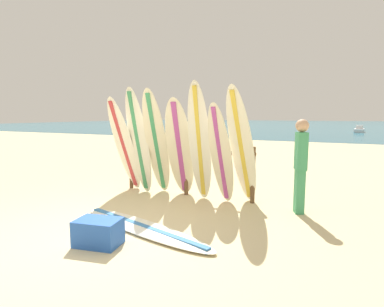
{
  "coord_description": "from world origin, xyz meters",
  "views": [
    {
      "loc": [
        3.17,
        -3.4,
        1.77
      ],
      "look_at": [
        0.18,
        2.88,
        0.9
      ],
      "focal_mm": 28.64,
      "sensor_mm": 36.0,
      "label": 1
    }
  ],
  "objects_px": {
    "surfboard_leaning_left": "(139,142)",
    "surfboard_leaning_center_left": "(157,144)",
    "surfboard_leaning_center_right": "(200,143)",
    "small_boat_offshore": "(359,130)",
    "surfboard_leaning_right": "(221,154)",
    "cooler_box": "(98,232)",
    "surfboard_leaning_far_left": "(124,145)",
    "surfboard_leaning_center": "(180,149)",
    "surfboard_lying_on_sand": "(143,227)",
    "beachgoer_standing": "(301,162)",
    "surfboard_leaning_far_right": "(242,148)",
    "surfboard_rack": "(186,162)"
  },
  "relations": [
    {
      "from": "surfboard_leaning_left",
      "to": "surfboard_leaning_center_left",
      "type": "distance_m",
      "value": 0.45
    },
    {
      "from": "surfboard_leaning_center_right",
      "to": "small_boat_offshore",
      "type": "distance_m",
      "value": 30.9
    },
    {
      "from": "surfboard_leaning_right",
      "to": "cooler_box",
      "type": "bearing_deg",
      "value": -108.89
    },
    {
      "from": "surfboard_leaning_far_left",
      "to": "surfboard_leaning_center_right",
      "type": "bearing_deg",
      "value": -0.57
    },
    {
      "from": "small_boat_offshore",
      "to": "surfboard_leaning_left",
      "type": "bearing_deg",
      "value": -101.04
    },
    {
      "from": "surfboard_leaning_center",
      "to": "small_boat_offshore",
      "type": "height_order",
      "value": "surfboard_leaning_center"
    },
    {
      "from": "surfboard_leaning_right",
      "to": "surfboard_lying_on_sand",
      "type": "bearing_deg",
      "value": -109.69
    },
    {
      "from": "surfboard_leaning_center_right",
      "to": "small_boat_offshore",
      "type": "xyz_separation_m",
      "value": [
        4.5,
        30.55,
        -0.96
      ]
    },
    {
      "from": "surfboard_lying_on_sand",
      "to": "cooler_box",
      "type": "bearing_deg",
      "value": -106.95
    },
    {
      "from": "surfboard_leaning_left",
      "to": "surfboard_leaning_center",
      "type": "bearing_deg",
      "value": 7.49
    },
    {
      "from": "surfboard_leaning_left",
      "to": "beachgoer_standing",
      "type": "height_order",
      "value": "surfboard_leaning_left"
    },
    {
      "from": "surfboard_leaning_center_right",
      "to": "cooler_box",
      "type": "distance_m",
      "value": 2.75
    },
    {
      "from": "surfboard_leaning_far_left",
      "to": "surfboard_leaning_right",
      "type": "distance_m",
      "value": 2.36
    },
    {
      "from": "surfboard_leaning_center",
      "to": "surfboard_leaning_center_right",
      "type": "height_order",
      "value": "surfboard_leaning_center_right"
    },
    {
      "from": "surfboard_leaning_center",
      "to": "beachgoer_standing",
      "type": "xyz_separation_m",
      "value": [
        2.43,
        0.02,
        -0.13
      ]
    },
    {
      "from": "surfboard_leaning_center",
      "to": "surfboard_leaning_center_right",
      "type": "distance_m",
      "value": 0.54
    },
    {
      "from": "surfboard_lying_on_sand",
      "to": "surfboard_leaning_far_right",
      "type": "bearing_deg",
      "value": 59.65
    },
    {
      "from": "surfboard_leaning_right",
      "to": "surfboard_leaning_left",
      "type": "bearing_deg",
      "value": 179.98
    },
    {
      "from": "small_boat_offshore",
      "to": "surfboard_rack",
      "type": "bearing_deg",
      "value": -99.41
    },
    {
      "from": "surfboard_leaning_far_right",
      "to": "surfboard_lying_on_sand",
      "type": "relative_size",
      "value": 0.81
    },
    {
      "from": "surfboard_leaning_far_left",
      "to": "small_boat_offshore",
      "type": "bearing_deg",
      "value": 78.17
    },
    {
      "from": "surfboard_rack",
      "to": "small_boat_offshore",
      "type": "relative_size",
      "value": 1.16
    },
    {
      "from": "surfboard_rack",
      "to": "surfboard_leaning_center_left",
      "type": "height_order",
      "value": "surfboard_leaning_center_left"
    },
    {
      "from": "surfboard_leaning_center_left",
      "to": "surfboard_leaning_far_right",
      "type": "xyz_separation_m",
      "value": [
        1.89,
        -0.0,
        -0.0
      ]
    },
    {
      "from": "surfboard_leaning_right",
      "to": "small_boat_offshore",
      "type": "height_order",
      "value": "surfboard_leaning_right"
    },
    {
      "from": "surfboard_leaning_left",
      "to": "surfboard_leaning_center",
      "type": "xyz_separation_m",
      "value": [
        0.96,
        0.13,
        -0.12
      ]
    },
    {
      "from": "surfboard_leaning_center_left",
      "to": "surfboard_lying_on_sand",
      "type": "height_order",
      "value": "surfboard_leaning_center_left"
    },
    {
      "from": "surfboard_leaning_right",
      "to": "small_boat_offshore",
      "type": "relative_size",
      "value": 0.75
    },
    {
      "from": "surfboard_leaning_far_left",
      "to": "surfboard_leaning_center_left",
      "type": "height_order",
      "value": "surfboard_leaning_center_left"
    },
    {
      "from": "surfboard_leaning_left",
      "to": "beachgoer_standing",
      "type": "distance_m",
      "value": 3.4
    },
    {
      "from": "surfboard_rack",
      "to": "surfboard_leaning_right",
      "type": "relative_size",
      "value": 1.53
    },
    {
      "from": "surfboard_leaning_center_left",
      "to": "surfboard_leaning_far_right",
      "type": "bearing_deg",
      "value": -0.01
    },
    {
      "from": "surfboard_rack",
      "to": "surfboard_leaning_center_left",
      "type": "distance_m",
      "value": 0.77
    },
    {
      "from": "surfboard_leaning_center_right",
      "to": "surfboard_leaning_center_left",
      "type": "bearing_deg",
      "value": -179.59
    },
    {
      "from": "surfboard_lying_on_sand",
      "to": "beachgoer_standing",
      "type": "distance_m",
      "value": 2.97
    },
    {
      "from": "surfboard_leaning_far_right",
      "to": "beachgoer_standing",
      "type": "bearing_deg",
      "value": 7.02
    },
    {
      "from": "surfboard_leaning_center_left",
      "to": "cooler_box",
      "type": "height_order",
      "value": "surfboard_leaning_center_left"
    },
    {
      "from": "small_boat_offshore",
      "to": "cooler_box",
      "type": "distance_m",
      "value": 33.43
    },
    {
      "from": "surfboard_leaning_far_right",
      "to": "surfboard_lying_on_sand",
      "type": "distance_m",
      "value": 2.35
    },
    {
      "from": "surfboard_leaning_right",
      "to": "small_boat_offshore",
      "type": "bearing_deg",
      "value": 82.47
    },
    {
      "from": "surfboard_leaning_center_left",
      "to": "surfboard_leaning_right",
      "type": "xyz_separation_m",
      "value": [
        1.47,
        -0.02,
        -0.15
      ]
    },
    {
      "from": "surfboard_rack",
      "to": "surfboard_leaning_left",
      "type": "bearing_deg",
      "value": -156.93
    },
    {
      "from": "surfboard_leaning_far_left",
      "to": "surfboard_leaning_center_left",
      "type": "xyz_separation_m",
      "value": [
        0.88,
        -0.03,
        0.07
      ]
    },
    {
      "from": "surfboard_leaning_center",
      "to": "small_boat_offshore",
      "type": "distance_m",
      "value": 30.87
    },
    {
      "from": "surfboard_leaning_center_right",
      "to": "cooler_box",
      "type": "bearing_deg",
      "value": -98.78
    },
    {
      "from": "surfboard_rack",
      "to": "surfboard_leaning_far_left",
      "type": "height_order",
      "value": "surfboard_leaning_far_left"
    },
    {
      "from": "surfboard_leaning_far_right",
      "to": "surfboard_lying_on_sand",
      "type": "xyz_separation_m",
      "value": [
        -1.04,
        -1.78,
        -1.12
      ]
    },
    {
      "from": "surfboard_leaning_far_left",
      "to": "beachgoer_standing",
      "type": "xyz_separation_m",
      "value": [
        3.81,
        0.1,
        -0.15
      ]
    },
    {
      "from": "surfboard_rack",
      "to": "surfboard_leaning_right",
      "type": "height_order",
      "value": "surfboard_leaning_right"
    },
    {
      "from": "surfboard_leaning_far_left",
      "to": "surfboard_leaning_center_left",
      "type": "distance_m",
      "value": 0.88
    }
  ]
}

